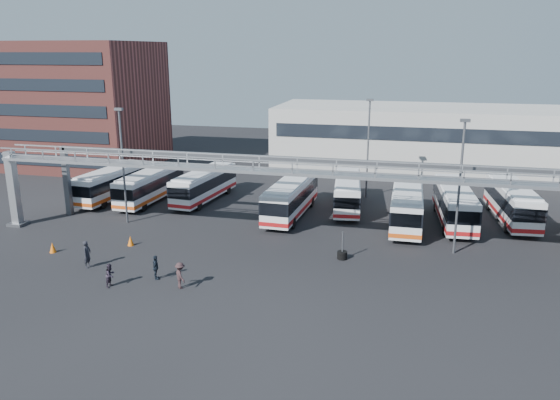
% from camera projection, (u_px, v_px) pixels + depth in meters
% --- Properties ---
extents(ground, '(140.00, 140.00, 0.00)m').
position_uv_depth(ground, '(279.00, 273.00, 37.78)').
color(ground, black).
rests_on(ground, ground).
extents(gantry, '(51.40, 5.15, 7.10)m').
position_uv_depth(gantry, '(297.00, 178.00, 41.82)').
color(gantry, gray).
rests_on(gantry, ground).
extents(apartment_building, '(18.00, 15.00, 16.00)m').
position_uv_depth(apartment_building, '(83.00, 105.00, 71.58)').
color(apartment_building, brown).
rests_on(apartment_building, ground).
extents(warehouse, '(42.00, 14.00, 8.00)m').
position_uv_depth(warehouse, '(442.00, 139.00, 69.52)').
color(warehouse, '#9E9E99').
rests_on(warehouse, ground).
extents(light_pole_left, '(0.70, 0.35, 10.21)m').
position_uv_depth(light_pole_left, '(123.00, 160.00, 47.44)').
color(light_pole_left, '#4C4F54').
rests_on(light_pole_left, ground).
extents(light_pole_mid, '(0.70, 0.35, 10.21)m').
position_uv_depth(light_pole_mid, '(460.00, 180.00, 40.04)').
color(light_pole_mid, '#4C4F54').
rests_on(light_pole_mid, ground).
extents(light_pole_back, '(0.70, 0.35, 10.21)m').
position_uv_depth(light_pole_back, '(368.00, 143.00, 55.93)').
color(light_pole_back, '#4C4F54').
rests_on(light_pole_back, ground).
extents(bus_0, '(3.23, 10.81, 3.24)m').
position_uv_depth(bus_0, '(113.00, 182.00, 56.14)').
color(bus_0, silver).
rests_on(bus_0, ground).
extents(bus_1, '(2.83, 10.52, 3.17)m').
position_uv_depth(bus_1, '(150.00, 185.00, 55.23)').
color(bus_1, silver).
rests_on(bus_1, ground).
extents(bus_2, '(3.46, 10.64, 3.18)m').
position_uv_depth(bus_2, '(204.00, 184.00, 55.49)').
color(bus_2, silver).
rests_on(bus_2, ground).
extents(bus_4, '(3.06, 11.23, 3.38)m').
position_uv_depth(bus_4, '(291.00, 197.00, 50.34)').
color(bus_4, silver).
rests_on(bus_4, ground).
extents(bus_5, '(3.53, 10.50, 3.13)m').
position_uv_depth(bus_5, '(347.00, 192.00, 52.65)').
color(bus_5, silver).
rests_on(bus_5, ground).
extents(bus_6, '(2.66, 11.16, 3.39)m').
position_uv_depth(bus_6, '(407.00, 205.00, 47.60)').
color(bus_6, silver).
rests_on(bus_6, ground).
extents(bus_7, '(3.42, 11.36, 3.40)m').
position_uv_depth(bus_7, '(455.00, 203.00, 48.24)').
color(bus_7, silver).
rests_on(bus_7, ground).
extents(bus_8, '(3.56, 11.23, 3.36)m').
position_uv_depth(bus_8, '(512.00, 201.00, 48.85)').
color(bus_8, silver).
rests_on(bus_8, ground).
extents(pedestrian_a, '(0.51, 0.74, 1.98)m').
position_uv_depth(pedestrian_a, '(87.00, 254.00, 38.61)').
color(pedestrian_a, black).
rests_on(pedestrian_a, ground).
extents(pedestrian_b, '(0.66, 0.81, 1.57)m').
position_uv_depth(pedestrian_b, '(110.00, 275.00, 35.54)').
color(pedestrian_b, '#261F2B').
rests_on(pedestrian_b, ground).
extents(pedestrian_c, '(1.26, 1.27, 1.76)m').
position_uv_depth(pedestrian_c, '(180.00, 275.00, 35.25)').
color(pedestrian_c, '#312022').
rests_on(pedestrian_c, ground).
extents(pedestrian_d, '(0.71, 1.07, 1.69)m').
position_uv_depth(pedestrian_d, '(156.00, 267.00, 36.64)').
color(pedestrian_d, black).
rests_on(pedestrian_d, ground).
extents(cone_left, '(0.66, 0.66, 0.80)m').
position_uv_depth(cone_left, '(53.00, 247.00, 41.62)').
color(cone_left, '#DB610C').
rests_on(cone_left, ground).
extents(cone_right, '(0.52, 0.52, 0.79)m').
position_uv_depth(cone_right, '(131.00, 241.00, 43.09)').
color(cone_right, '#DB610C').
rests_on(cone_right, ground).
extents(tire_stack, '(0.74, 0.74, 2.12)m').
position_uv_depth(tire_stack, '(342.00, 254.00, 40.32)').
color(tire_stack, black).
rests_on(tire_stack, ground).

